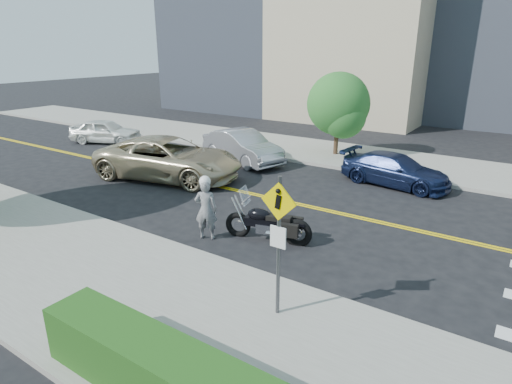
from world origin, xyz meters
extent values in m
plane|color=black|center=(0.00, 0.00, 0.00)|extent=(120.00, 120.00, 0.00)
cube|color=#9E9B91|center=(0.00, -7.50, 0.07)|extent=(60.00, 5.00, 0.15)
cube|color=#9E9B91|center=(0.00, 7.50, 0.07)|extent=(60.00, 5.00, 0.15)
cylinder|color=#4C4C51|center=(4.20, -6.30, 1.65)|extent=(0.08, 0.08, 3.00)
cube|color=#F9D800|center=(4.20, -6.33, 2.65)|extent=(0.78, 0.03, 0.78)
cube|color=white|center=(4.20, -6.33, 1.90)|extent=(0.35, 0.03, 0.45)
imported|color=#ACADB1|center=(0.40, -4.07, 0.92)|extent=(0.80, 0.69, 1.84)
sphere|color=white|center=(0.40, -4.07, 1.79)|extent=(0.33, 0.33, 0.33)
imported|color=tan|center=(-4.89, -0.24, 0.88)|extent=(6.83, 4.26, 1.76)
imported|color=white|center=(-13.06, 2.80, 0.69)|extent=(4.36, 3.17, 1.38)
imported|color=#A6A7AD|center=(-3.84, 3.70, 0.78)|extent=(5.02, 3.02, 1.56)
imported|color=#19254D|center=(3.49, 4.20, 0.64)|extent=(4.62, 2.33, 1.29)
cylinder|color=#382619|center=(-0.47, 7.25, 1.73)|extent=(0.23, 0.23, 3.47)
sphere|color=#246B21|center=(-0.47, 7.25, 2.70)|extent=(3.12, 3.12, 3.12)
camera|label=1|loc=(8.10, -12.94, 5.49)|focal=30.00mm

